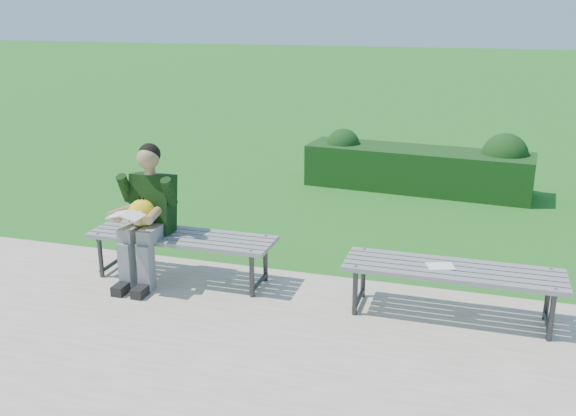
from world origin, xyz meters
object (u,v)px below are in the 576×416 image
object	(u,v)px
bench_left	(181,240)
bench_right	(452,274)
paper_sheet	(441,266)
seated_boy	(146,211)
hedge	(423,166)

from	to	relation	value
bench_left	bench_right	size ratio (longest dim) A/B	1.00
bench_left	paper_sheet	world-z (taller)	bench_left
bench_left	seated_boy	size ratio (longest dim) A/B	1.37
seated_boy	paper_sheet	xyz separation A→B (m)	(2.72, 0.01, -0.24)
bench_left	bench_right	distance (m)	2.52
hedge	seated_boy	xyz separation A→B (m)	(-2.20, -4.10, 0.36)
seated_boy	paper_sheet	world-z (taller)	seated_boy
hedge	bench_right	xyz separation A→B (m)	(0.62, -4.08, 0.06)
hedge	paper_sheet	xyz separation A→B (m)	(0.52, -4.08, 0.12)
bench_right	bench_left	bearing A→B (deg)	178.10
hedge	seated_boy	distance (m)	4.66
bench_right	paper_sheet	world-z (taller)	bench_right
bench_left	paper_sheet	size ratio (longest dim) A/B	6.93
bench_left	bench_right	xyz separation A→B (m)	(2.52, -0.08, 0.00)
bench_left	paper_sheet	bearing A→B (deg)	-1.97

